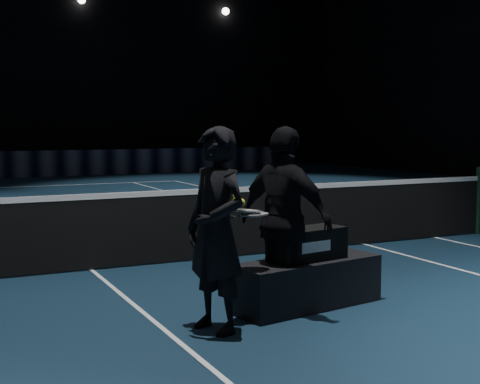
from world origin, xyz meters
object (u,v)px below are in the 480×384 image
object	(u,v)px
racket_bag	(307,244)
player_a	(216,230)
player_b	(285,220)
tennis_balls	(238,201)
player_bench	(307,283)
racket_upper	(247,211)
racket_lower	(254,214)

from	to	relation	value
racket_bag	player_a	world-z (taller)	player_a
player_b	tennis_balls	world-z (taller)	player_b
player_bench	racket_upper	xyz separation A→B (m)	(-0.74, -0.17, 0.78)
player_b	player_bench	bearing A→B (deg)	-97.67
player_bench	racket_upper	size ratio (longest dim) A/B	2.30
racket_lower	racket_upper	xyz separation A→B (m)	(-0.06, 0.02, 0.03)
racket_lower	tennis_balls	xyz separation A→B (m)	(-0.19, -0.05, 0.14)
racket_bag	racket_lower	world-z (taller)	racket_lower
player_bench	racket_upper	world-z (taller)	racket_upper
racket_upper	tennis_balls	xyz separation A→B (m)	(-0.13, -0.07, 0.11)
racket_upper	tennis_balls	world-z (taller)	tennis_balls
player_a	player_b	size ratio (longest dim) A/B	1.00
player_bench	racket_lower	size ratio (longest dim) A/B	2.30
player_a	tennis_balls	distance (m)	0.35
player_bench	player_a	distance (m)	1.33
player_bench	racket_bag	size ratio (longest dim) A/B	2.00
player_a	tennis_balls	world-z (taller)	player_a
player_bench	racket_lower	xyz separation A→B (m)	(-0.68, -0.19, 0.75)
player_bench	player_b	size ratio (longest dim) A/B	0.88
racket_bag	tennis_balls	world-z (taller)	tennis_balls
player_a	player_b	bearing A→B (deg)	87.82
tennis_balls	player_b	bearing A→B (deg)	15.76
player_b	racket_lower	distance (m)	0.41
racket_upper	racket_lower	bearing A→B (deg)	-42.66
player_bench	tennis_balls	size ratio (longest dim) A/B	13.05
player_a	racket_lower	bearing A→B (deg)	87.82
racket_upper	player_a	bearing A→B (deg)	-178.29
player_a	racket_upper	size ratio (longest dim) A/B	2.62
player_bench	tennis_balls	bearing A→B (deg)	-174.38
racket_bag	player_b	xyz separation A→B (m)	(-0.30, -0.08, 0.26)
player_a	racket_upper	world-z (taller)	player_a
racket_bag	player_b	bearing A→B (deg)	-174.82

